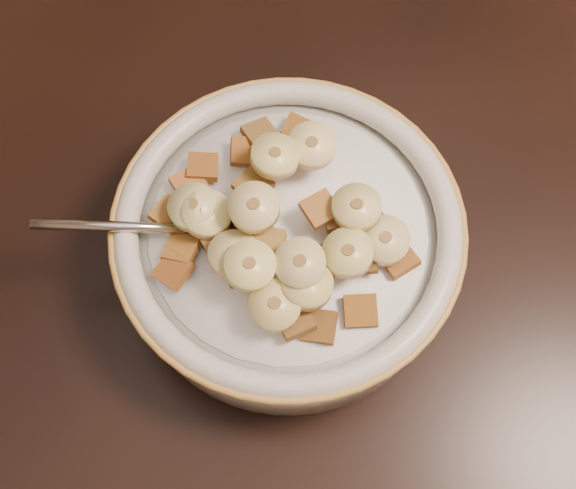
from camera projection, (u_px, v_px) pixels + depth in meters
floor at (409, 416)px, 1.26m from camera, size 4.00×4.50×0.10m
table at (565, 222)px, 0.55m from camera, size 1.42×0.93×0.04m
cereal_bowl at (288, 247)px, 0.49m from camera, size 0.22×0.22×0.05m
milk at (288, 231)px, 0.47m from camera, size 0.18×0.18×0.00m
spoon at (234, 230)px, 0.46m from camera, size 0.07×0.06×0.01m
cereal_square_0 at (260, 134)px, 0.48m from camera, size 0.02×0.02×0.01m
cereal_square_1 at (267, 145)px, 0.48m from camera, size 0.03×0.03×0.01m
cereal_square_2 at (340, 216)px, 0.45m from camera, size 0.03×0.03×0.01m
cereal_square_3 at (298, 130)px, 0.49m from camera, size 0.03×0.03×0.01m
cereal_square_4 at (246, 152)px, 0.48m from camera, size 0.03×0.03×0.01m
cereal_square_5 at (173, 270)px, 0.45m from camera, size 0.02×0.03×0.01m
cereal_square_6 at (295, 320)px, 0.43m from camera, size 0.02×0.03×0.01m
cereal_square_7 at (378, 232)px, 0.46m from camera, size 0.02×0.02×0.01m
cereal_square_8 at (189, 185)px, 0.47m from camera, size 0.02×0.02×0.01m
cereal_square_9 at (399, 259)px, 0.45m from camera, size 0.02×0.02×0.01m
cereal_square_10 at (353, 247)px, 0.45m from camera, size 0.02×0.02×0.01m
cereal_square_11 at (217, 237)px, 0.45m from camera, size 0.02×0.02×0.01m
cereal_square_12 at (320, 209)px, 0.45m from camera, size 0.02×0.02×0.01m
cereal_square_13 at (203, 167)px, 0.47m from camera, size 0.03×0.03×0.01m
cereal_square_14 at (325, 261)px, 0.44m from camera, size 0.03×0.03×0.01m
cereal_square_15 at (170, 214)px, 0.46m from camera, size 0.02×0.03×0.01m
cereal_square_16 at (354, 206)px, 0.46m from camera, size 0.03×0.03×0.01m
cereal_square_17 at (266, 243)px, 0.44m from camera, size 0.03×0.03×0.01m
cereal_square_18 at (245, 211)px, 0.45m from camera, size 0.02×0.02×0.01m
cereal_square_19 at (360, 258)px, 0.45m from camera, size 0.03×0.03×0.01m
cereal_square_20 at (269, 159)px, 0.47m from camera, size 0.03×0.03×0.01m
cereal_square_21 at (246, 270)px, 0.44m from camera, size 0.03×0.03×0.01m
cereal_square_22 at (319, 326)px, 0.43m from camera, size 0.03×0.03×0.01m
cereal_square_23 at (361, 311)px, 0.44m from camera, size 0.03×0.03×0.01m
cereal_square_24 at (181, 249)px, 0.45m from camera, size 0.03×0.03×0.01m
cereal_square_25 at (253, 185)px, 0.46m from camera, size 0.02×0.02×0.01m
cereal_square_26 at (269, 249)px, 0.44m from camera, size 0.03×0.03×0.01m
banana_slice_0 at (348, 253)px, 0.43m from camera, size 0.04×0.04×0.01m
banana_slice_1 at (357, 208)px, 0.44m from camera, size 0.04×0.04×0.01m
banana_slice_2 at (312, 146)px, 0.46m from camera, size 0.04×0.04×0.01m
banana_slice_3 at (234, 255)px, 0.43m from camera, size 0.03×0.04×0.01m
banana_slice_4 at (193, 207)px, 0.45m from camera, size 0.04×0.04×0.01m
banana_slice_5 at (254, 207)px, 0.43m from camera, size 0.04×0.04×0.01m
banana_slice_6 at (207, 214)px, 0.45m from camera, size 0.04×0.04×0.01m
banana_slice_7 at (275, 306)px, 0.42m from camera, size 0.04×0.04×0.01m
banana_slice_8 at (275, 156)px, 0.45m from camera, size 0.04×0.04×0.01m
banana_slice_9 at (307, 285)px, 0.43m from camera, size 0.04×0.04×0.01m
banana_slice_10 at (300, 264)px, 0.43m from camera, size 0.04×0.04×0.01m
banana_slice_11 at (250, 266)px, 0.42m from camera, size 0.03×0.03×0.01m
banana_slice_12 at (385, 240)px, 0.44m from camera, size 0.04×0.04×0.01m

